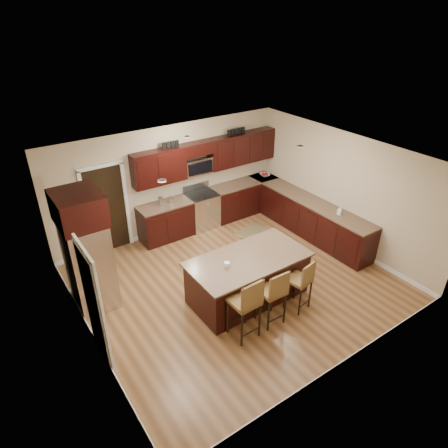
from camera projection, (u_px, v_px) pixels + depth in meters
floor at (236, 282)px, 8.38m from camera, size 6.00×6.00×0.00m
ceiling at (238, 161)px, 7.06m from camera, size 6.00×6.00×0.00m
wall_back at (170, 180)px, 9.70m from camera, size 6.00×0.00×6.00m
wall_left at (82, 280)px, 6.24m from camera, size 0.00×5.50×5.50m
wall_right at (342, 190)px, 9.20m from camera, size 0.00×5.50×5.50m
base_cabinets at (263, 213)px, 10.13m from camera, size 4.02×3.96×0.92m
upper_cabinets at (210, 155)px, 9.85m from camera, size 4.00×0.33×0.80m
range at (202, 210)px, 10.25m from camera, size 0.76×0.64×1.11m
microwave at (197, 166)px, 9.79m from camera, size 0.76×0.31×0.40m
doorway at (107, 210)px, 9.03m from camera, size 0.85×0.03×2.06m
pantry_door at (93, 307)px, 6.20m from camera, size 0.03×0.80×2.04m
letter_decor at (204, 138)px, 9.56m from camera, size 2.20×0.03×0.15m
island at (248, 279)px, 7.78m from camera, size 2.33×1.22×0.92m
stool_left at (247, 302)px, 6.67m from camera, size 0.48×0.48×1.23m
stool_mid at (274, 292)px, 6.99m from camera, size 0.44×0.44×1.15m
stool_right at (302, 280)px, 7.36m from camera, size 0.47×0.47×1.07m
refrigerator at (86, 250)px, 7.26m from camera, size 0.79×0.95×2.35m
floor_mat at (252, 232)px, 10.19m from camera, size 1.01×0.83×0.01m
fruit_bowl at (265, 175)px, 11.03m from camera, size 0.34×0.34×0.07m
soap_bottle at (340, 211)px, 9.02m from camera, size 0.11×0.11×0.20m
canister_tall at (161, 201)px, 9.42m from camera, size 0.12×0.12×0.21m
canister_short at (171, 200)px, 9.57m from camera, size 0.11×0.11×0.15m
island_jar at (227, 265)px, 7.27m from camera, size 0.10×0.10×0.10m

